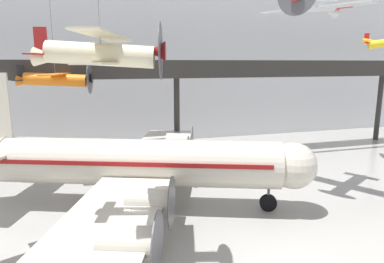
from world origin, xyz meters
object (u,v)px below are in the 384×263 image
(suspended_plane_cream_biplane, at_px, (101,53))
(suspended_plane_orange_highwing, at_px, (56,79))
(airliner_silver_main, at_px, (131,163))
(suspended_plane_silver_racer, at_px, (316,4))

(suspended_plane_cream_biplane, distance_m, suspended_plane_orange_highwing, 18.57)
(airliner_silver_main, relative_size, suspended_plane_cream_biplane, 3.08)
(suspended_plane_orange_highwing, distance_m, suspended_plane_silver_racer, 24.39)
(suspended_plane_cream_biplane, bearing_deg, airliner_silver_main, 90.51)
(airliner_silver_main, height_order, suspended_plane_silver_racer, suspended_plane_silver_racer)
(airliner_silver_main, bearing_deg, suspended_plane_silver_racer, 18.22)
(airliner_silver_main, bearing_deg, suspended_plane_cream_biplane, -84.02)
(suspended_plane_orange_highwing, height_order, suspended_plane_silver_racer, suspended_plane_silver_racer)
(suspended_plane_silver_racer, bearing_deg, airliner_silver_main, -32.48)
(airliner_silver_main, distance_m, suspended_plane_cream_biplane, 11.38)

